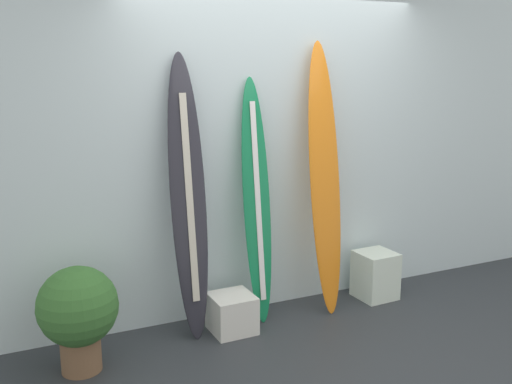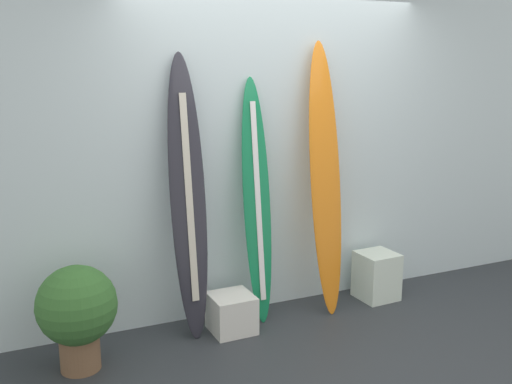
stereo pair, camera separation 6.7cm
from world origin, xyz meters
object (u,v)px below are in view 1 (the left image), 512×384
(surfboard_charcoal, at_px, (188,200))
(surfboard_sunset, at_px, (325,181))
(display_block_left, at_px, (232,313))
(surfboard_emerald, at_px, (257,202))
(display_block_center, at_px, (375,275))
(potted_plant, at_px, (78,311))

(surfboard_charcoal, relative_size, surfboard_sunset, 0.96)
(surfboard_charcoal, xyz_separation_m, display_block_left, (0.28, -0.13, -0.88))
(surfboard_emerald, bearing_deg, surfboard_charcoal, -176.28)
(surfboard_emerald, height_order, surfboard_sunset, surfboard_sunset)
(surfboard_charcoal, height_order, display_block_left, surfboard_charcoal)
(surfboard_charcoal, height_order, surfboard_emerald, surfboard_charcoal)
(display_block_left, height_order, display_block_center, display_block_center)
(surfboard_emerald, bearing_deg, surfboard_sunset, -6.13)
(surfboard_charcoal, xyz_separation_m, surfboard_emerald, (0.57, 0.04, -0.08))
(surfboard_charcoal, distance_m, display_block_left, 0.94)
(display_block_left, bearing_deg, potted_plant, -174.24)
(surfboard_sunset, xyz_separation_m, display_block_left, (-0.86, -0.10, -0.93))
(display_block_center, bearing_deg, surfboard_emerald, 175.72)
(display_block_center, height_order, potted_plant, potted_plant)
(surfboard_emerald, distance_m, potted_plant, 1.53)
(surfboard_charcoal, distance_m, display_block_center, 1.86)
(display_block_left, xyz_separation_m, potted_plant, (-1.13, -0.11, 0.28))
(display_block_left, xyz_separation_m, display_block_center, (1.38, 0.08, 0.06))
(surfboard_sunset, distance_m, potted_plant, 2.10)
(display_block_center, xyz_separation_m, potted_plant, (-2.51, -0.19, 0.22))
(surfboard_charcoal, height_order, surfboard_sunset, surfboard_sunset)
(surfboard_sunset, distance_m, display_block_center, 1.02)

